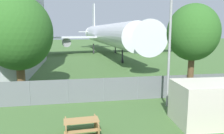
# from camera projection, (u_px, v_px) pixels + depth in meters

# --- Properties ---
(perimeter_fence) EXTENTS (56.07, 0.07, 1.74)m
(perimeter_fence) POSITION_uv_depth(u_px,v_px,m) (104.00, 90.00, 15.70)
(perimeter_fence) COLOR slate
(perimeter_fence) RESTS_ON ground
(airplane) EXTENTS (40.14, 48.81, 12.49)m
(airplane) POSITION_uv_depth(u_px,v_px,m) (106.00, 35.00, 46.55)
(airplane) COLOR silver
(airplane) RESTS_ON ground
(portable_cabin) EXTENTS (4.51, 2.77, 2.31)m
(portable_cabin) POSITION_uv_depth(u_px,v_px,m) (215.00, 103.00, 12.03)
(portable_cabin) COLOR beige
(portable_cabin) RESTS_ON ground
(picnic_bench_near_cabin) EXTENTS (1.78, 1.49, 0.76)m
(picnic_bench_near_cabin) POSITION_uv_depth(u_px,v_px,m) (81.00, 125.00, 10.73)
(picnic_bench_near_cabin) COLOR #A37A47
(picnic_bench_near_cabin) RESTS_ON ground
(tree_near_hangar) EXTENTS (5.55, 5.55, 7.96)m
(tree_near_hangar) POSITION_uv_depth(u_px,v_px,m) (18.00, 33.00, 17.54)
(tree_near_hangar) COLOR brown
(tree_near_hangar) RESTS_ON ground
(tree_behind_benches) EXTENTS (3.78, 3.78, 7.02)m
(tree_behind_benches) POSITION_uv_depth(u_px,v_px,m) (193.00, 33.00, 15.98)
(tree_behind_benches) COLOR brown
(tree_behind_benches) RESTS_ON ground
(light_mast) EXTENTS (0.44, 0.44, 8.55)m
(light_mast) POSITION_uv_depth(u_px,v_px,m) (170.00, 29.00, 14.01)
(light_mast) COLOR #99999E
(light_mast) RESTS_ON ground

